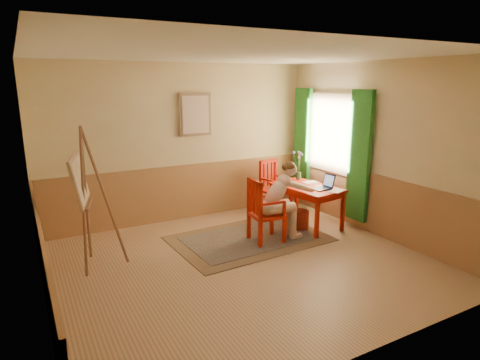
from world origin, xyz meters
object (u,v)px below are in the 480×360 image
chair_back (274,187)px  figure (280,198)px  chair_left (264,211)px  easel (83,185)px  table (307,191)px  laptop (324,186)px

chair_back → figure: (-0.68, -1.21, 0.19)m
chair_left → easel: bearing=170.6°
chair_left → chair_back: 1.53m
table → figure: 0.82m
figure → easel: 2.91m
laptop → easel: easel is taller
laptop → easel: (-3.74, 0.41, 0.38)m
laptop → table: bearing=118.0°
chair_back → figure: size_ratio=0.81×
table → figure: bearing=-157.7°
table → laptop: laptop is taller
chair_left → laptop: chair_left is taller
chair_left → easel: easel is taller
table → figure: size_ratio=1.02×
table → laptop: 0.34m
table → figure: figure is taller
table → chair_back: (-0.08, 0.90, -0.12)m
table → easel: 3.64m
laptop → easel: bearing=173.7°
easel → chair_back: bearing=12.2°
table → chair_back: bearing=94.8°
table → laptop: (0.14, -0.27, 0.14)m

